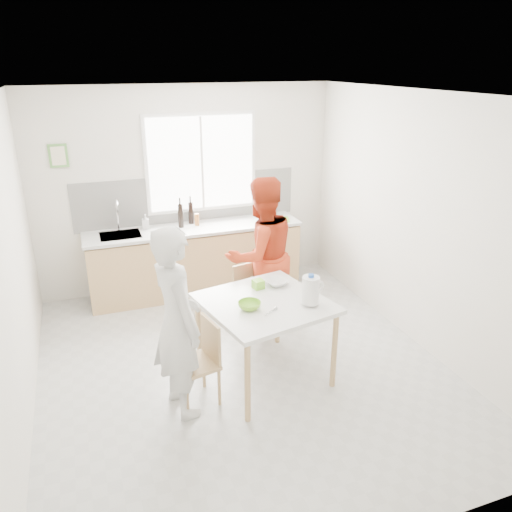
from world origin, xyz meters
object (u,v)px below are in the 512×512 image
Objects in this scene: chair_left at (201,358)px; bowl_green at (249,305)px; milk_jug at (311,290)px; wine_bottle_b at (191,213)px; person_white at (177,323)px; dining_table at (265,309)px; wine_bottle_a at (181,215)px; bowl_white at (277,282)px; chair_far at (252,297)px; person_red at (261,256)px.

chair_left is 0.65m from bowl_green.
wine_bottle_b reaches higher than milk_jug.
dining_table is at bearing -90.00° from person_white.
dining_table is 4.03× the size of wine_bottle_a.
person_white is 5.82× the size of wine_bottle_b.
bowl_white is at bearing 104.19° from chair_left.
person_white is at bearing -105.70° from wine_bottle_b.
person_white is at bearing -146.83° from chair_far.
bowl_white is 0.80× the size of milk_jug.
person_red is at bearing 126.14° from chair_left.
wine_bottle_b reaches higher than chair_left.
chair_left is at bearing -101.63° from wine_bottle_b.
wine_bottle_b is (0.72, 2.55, 0.20)m from person_white.
dining_table reaches higher than chair_left.
wine_bottle_b is (0.03, 2.45, 0.20)m from bowl_green.
wine_bottle_a reaches higher than chair_far.
wine_bottle_a is at bearing 93.32° from bowl_green.
wine_bottle_a is at bearing 106.19° from bowl_white.
wine_bottle_b is at bearing 156.61° from chair_left.
person_white is (-0.20, -0.04, 0.43)m from chair_left.
bowl_green reaches higher than chair_far.
milk_jug reaches higher than dining_table.
milk_jug reaches higher than bowl_white.
person_red is (1.20, 1.14, 0.03)m from person_white.
person_white is 1.26m from milk_jug.
bowl_green is (0.69, 0.09, -0.00)m from person_white.
wine_bottle_b is at bearing -82.83° from person_red.
person_white is 2.50m from wine_bottle_a.
bowl_green is 0.59m from milk_jug.
dining_table is at bearing -86.15° from wine_bottle_b.
wine_bottle_b is at bearing 93.85° from dining_table.
milk_jug reaches higher than chair_far.
wine_bottle_a reaches higher than bowl_green.
dining_table is 0.93m from chair_far.
person_white reaches higher than bowl_green.
milk_jug is (0.37, -0.21, 0.24)m from dining_table.
dining_table is 0.41m from bowl_white.
chair_far is 0.70m from bowl_white.
chair_left is 2.81× the size of milk_jug.
bowl_green is 0.71× the size of wine_bottle_b.
wine_bottle_b is (-0.40, 2.06, 0.20)m from bowl_white.
chair_left is 0.46× the size of person_white.
chair_far is at bearing 96.69° from bowl_white.
person_red reaches higher than person_white.
bowl_white is (0.92, 0.45, 0.42)m from chair_left.
person_red reaches higher than chair_left.
wine_bottle_b is at bearing 89.38° from bowl_green.
dining_table is 4.50× the size of milk_jug.
person_red reaches higher than chair_far.
person_red is at bearing 83.12° from bowl_white.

